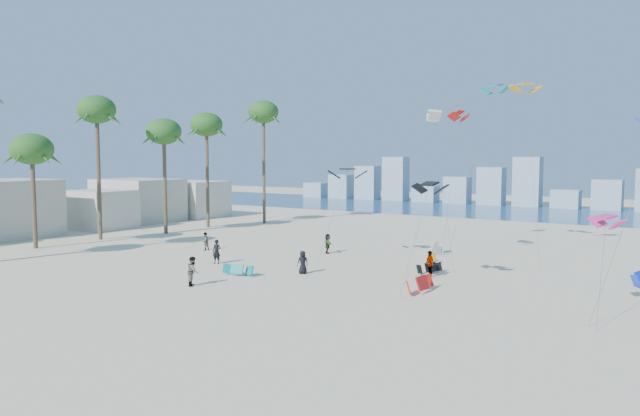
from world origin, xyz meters
The scene contains 10 objects.
ground centered at (0.00, 0.00, 0.00)m, with size 220.00×220.00×0.00m, color beige.
ocean centered at (0.00, 72.00, 0.01)m, with size 220.00×220.00×0.00m, color navy.
kitesurfer_near centered at (-4.36, 12.38, 0.96)m, with size 0.70×0.46×1.91m, color black.
kitesurfer_mid centered at (-0.03, 5.60, 0.96)m, with size 0.94×0.73×1.92m, color gray.
kitesurfers_far centered at (7.69, 17.95, 0.84)m, with size 36.17×11.06×1.85m.
grounded_kites centered at (11.92, 18.47, 0.43)m, with size 26.24×19.19×0.96m.
flying_kites centered at (13.66, 23.75, 10.93)m, with size 25.63×24.10×15.12m.
palm_row centered at (-21.85, 16.15, 12.04)m, with size 8.18×44.80×15.44m.
beachfront_buildings centered at (-33.69, 20.82, 2.67)m, with size 11.50×43.00×6.00m.
distant_skyline centered at (-1.19, 82.00, 3.09)m, with size 85.00×3.00×8.40m.
Camera 1 is at (28.15, -21.78, 8.39)m, focal length 33.53 mm.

